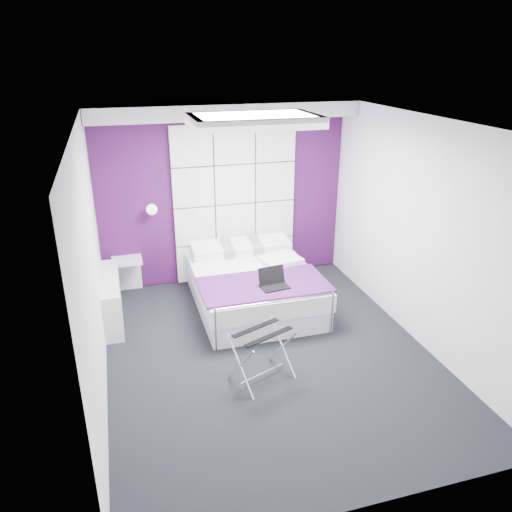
{
  "coord_description": "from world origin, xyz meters",
  "views": [
    {
      "loc": [
        -1.5,
        -4.65,
        3.24
      ],
      "look_at": [
        -0.05,
        0.35,
        1.08
      ],
      "focal_mm": 35.0,
      "sensor_mm": 36.0,
      "label": 1
    }
  ],
  "objects": [
    {
      "name": "floor",
      "position": [
        0.0,
        0.0,
        0.0
      ],
      "size": [
        4.4,
        4.4,
        0.0
      ],
      "primitive_type": "plane",
      "color": "black",
      "rests_on": "ground"
    },
    {
      "name": "ceiling",
      "position": [
        0.0,
        0.0,
        2.6
      ],
      "size": [
        4.4,
        4.4,
        0.0
      ],
      "primitive_type": "plane",
      "rotation": [
        3.14,
        0.0,
        0.0
      ],
      "color": "white",
      "rests_on": "wall_back"
    },
    {
      "name": "wall_back",
      "position": [
        0.0,
        2.2,
        1.3
      ],
      "size": [
        3.6,
        0.0,
        3.6
      ],
      "primitive_type": "plane",
      "rotation": [
        1.57,
        0.0,
        0.0
      ],
      "color": "white",
      "rests_on": "floor"
    },
    {
      "name": "wall_left",
      "position": [
        -1.8,
        0.0,
        1.3
      ],
      "size": [
        0.0,
        4.4,
        4.4
      ],
      "primitive_type": "plane",
      "rotation": [
        1.57,
        0.0,
        1.57
      ],
      "color": "white",
      "rests_on": "floor"
    },
    {
      "name": "wall_right",
      "position": [
        1.8,
        0.0,
        1.3
      ],
      "size": [
        0.0,
        4.4,
        4.4
      ],
      "primitive_type": "plane",
      "rotation": [
        1.57,
        0.0,
        -1.57
      ],
      "color": "white",
      "rests_on": "floor"
    },
    {
      "name": "accent_wall",
      "position": [
        0.0,
        2.19,
        1.3
      ],
      "size": [
        3.58,
        0.02,
        2.58
      ],
      "primitive_type": "cube",
      "color": "#400F44",
      "rests_on": "wall_back"
    },
    {
      "name": "soffit",
      "position": [
        0.0,
        1.95,
        2.5
      ],
      "size": [
        3.58,
        0.5,
        0.2
      ],
      "primitive_type": "cube",
      "color": "silver",
      "rests_on": "wall_back"
    },
    {
      "name": "headboard",
      "position": [
        0.15,
        2.14,
        1.17
      ],
      "size": [
        1.8,
        0.08,
        2.3
      ],
      "primitive_type": null,
      "color": "white",
      "rests_on": "wall_back"
    },
    {
      "name": "skylight",
      "position": [
        0.0,
        0.6,
        2.55
      ],
      "size": [
        1.36,
        0.86,
        0.12
      ],
      "primitive_type": null,
      "color": "white",
      "rests_on": "ceiling"
    },
    {
      "name": "wall_lamp",
      "position": [
        -1.05,
        2.06,
        1.22
      ],
      "size": [
        0.15,
        0.15,
        0.15
      ],
      "primitive_type": "sphere",
      "color": "white",
      "rests_on": "wall_back"
    },
    {
      "name": "radiator",
      "position": [
        -1.69,
        1.3,
        0.3
      ],
      "size": [
        0.22,
        1.2,
        0.6
      ],
      "primitive_type": "cube",
      "color": "silver",
      "rests_on": "floor"
    },
    {
      "name": "bed",
      "position": [
        0.15,
        1.17,
        0.29
      ],
      "size": [
        1.6,
        1.93,
        0.68
      ],
      "color": "silver",
      "rests_on": "floor"
    },
    {
      "name": "nightstand",
      "position": [
        -1.45,
        2.02,
        0.51
      ],
      "size": [
        0.41,
        0.32,
        0.05
      ],
      "primitive_type": "cube",
      "color": "silver",
      "rests_on": "wall_back"
    },
    {
      "name": "luggage_rack",
      "position": [
        -0.21,
        -0.44,
        0.29
      ],
      "size": [
        0.59,
        0.43,
        0.58
      ],
      "rotation": [
        0.0,
        0.0,
        0.39
      ],
      "color": "silver",
      "rests_on": "floor"
    },
    {
      "name": "laptop",
      "position": [
        0.25,
        0.61,
        0.6
      ],
      "size": [
        0.34,
        0.24,
        0.24
      ],
      "rotation": [
        0.0,
        0.0,
        0.13
      ],
      "color": "black",
      "rests_on": "bed"
    }
  ]
}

